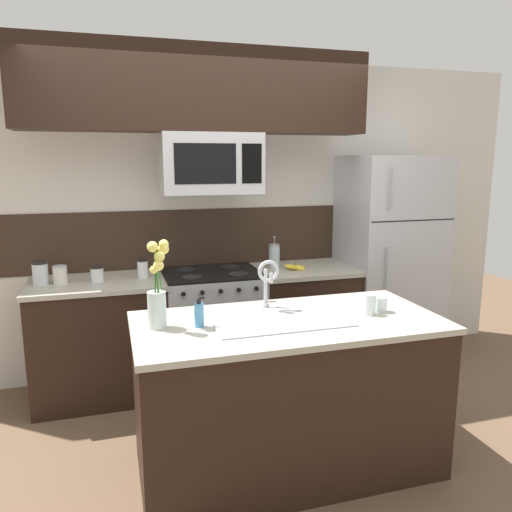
% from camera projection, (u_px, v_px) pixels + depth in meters
% --- Properties ---
extents(ground_plane, '(10.00, 10.00, 0.00)m').
position_uv_depth(ground_plane, '(242.00, 438.00, 3.27)').
color(ground_plane, brown).
extents(rear_partition, '(5.20, 0.10, 2.60)m').
position_uv_depth(rear_partition, '(236.00, 218.00, 4.31)').
color(rear_partition, silver).
rests_on(rear_partition, ground).
extents(splash_band, '(3.51, 0.01, 0.48)m').
position_uv_depth(splash_band, '(204.00, 237.00, 4.20)').
color(splash_band, '#332319').
rests_on(splash_band, rear_partition).
extents(back_counter_left, '(1.00, 0.65, 0.91)m').
position_uv_depth(back_counter_left, '(101.00, 339.00, 3.79)').
color(back_counter_left, black).
rests_on(back_counter_left, ground).
extents(back_counter_right, '(0.84, 0.65, 0.91)m').
position_uv_depth(back_counter_right, '(303.00, 319.00, 4.24)').
color(back_counter_right, black).
rests_on(back_counter_right, ground).
extents(stove_range, '(0.76, 0.64, 0.93)m').
position_uv_depth(stove_range, '(213.00, 328.00, 4.03)').
color(stove_range, '#B7BABF').
rests_on(stove_range, ground).
extents(microwave, '(0.74, 0.40, 0.45)m').
position_uv_depth(microwave, '(210.00, 163.00, 3.75)').
color(microwave, '#B7BABF').
extents(upper_cabinet_band, '(2.54, 0.34, 0.60)m').
position_uv_depth(upper_cabinet_band, '(199.00, 90.00, 3.60)').
color(upper_cabinet_band, black).
extents(refrigerator, '(0.79, 0.74, 1.83)m').
position_uv_depth(refrigerator, '(387.00, 261.00, 4.40)').
color(refrigerator, '#B7BABF').
rests_on(refrigerator, ground).
extents(storage_jar_tall, '(0.11, 0.11, 0.17)m').
position_uv_depth(storage_jar_tall, '(40.00, 273.00, 3.59)').
color(storage_jar_tall, silver).
rests_on(storage_jar_tall, back_counter_left).
extents(storage_jar_medium, '(0.10, 0.10, 0.13)m').
position_uv_depth(storage_jar_medium, '(60.00, 275.00, 3.61)').
color(storage_jar_medium, silver).
rests_on(storage_jar_medium, back_counter_left).
extents(storage_jar_short, '(0.09, 0.09, 0.11)m').
position_uv_depth(storage_jar_short, '(97.00, 274.00, 3.67)').
color(storage_jar_short, silver).
rests_on(storage_jar_short, back_counter_left).
extents(storage_jar_squat, '(0.08, 0.08, 0.14)m').
position_uv_depth(storage_jar_squat, '(143.00, 269.00, 3.79)').
color(storage_jar_squat, silver).
rests_on(storage_jar_squat, back_counter_left).
extents(banana_bunch, '(0.19, 0.13, 0.08)m').
position_uv_depth(banana_bunch, '(296.00, 267.00, 4.07)').
color(banana_bunch, yellow).
rests_on(banana_bunch, back_counter_right).
extents(french_press, '(0.09, 0.09, 0.27)m').
position_uv_depth(french_press, '(274.00, 256.00, 4.13)').
color(french_press, silver).
rests_on(french_press, back_counter_right).
extents(island_counter, '(1.73, 0.83, 0.91)m').
position_uv_depth(island_counter, '(287.00, 394.00, 2.90)').
color(island_counter, black).
rests_on(island_counter, ground).
extents(kitchen_sink, '(0.76, 0.44, 0.16)m').
position_uv_depth(kitchen_sink, '(279.00, 332.00, 2.81)').
color(kitchen_sink, '#ADAFB5').
rests_on(kitchen_sink, island_counter).
extents(sink_faucet, '(0.14, 0.14, 0.31)m').
position_uv_depth(sink_faucet, '(268.00, 277.00, 2.97)').
color(sink_faucet, '#B7BABF').
rests_on(sink_faucet, island_counter).
extents(dish_soap_bottle, '(0.06, 0.05, 0.16)m').
position_uv_depth(dish_soap_bottle, '(199.00, 315.00, 2.68)').
color(dish_soap_bottle, '#4C93C6').
rests_on(dish_soap_bottle, island_counter).
extents(drinking_glass, '(0.08, 0.08, 0.12)m').
position_uv_depth(drinking_glass, '(369.00, 304.00, 2.90)').
color(drinking_glass, silver).
rests_on(drinking_glass, island_counter).
extents(spare_glass, '(0.07, 0.07, 0.09)m').
position_uv_depth(spare_glass, '(381.00, 304.00, 2.95)').
color(spare_glass, silver).
rests_on(spare_glass, island_counter).
extents(flower_vase, '(0.13, 0.17, 0.48)m').
position_uv_depth(flower_vase, '(158.00, 296.00, 2.65)').
color(flower_vase, silver).
rests_on(flower_vase, island_counter).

